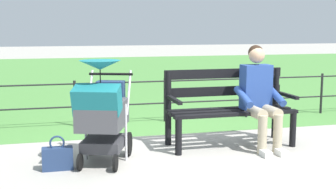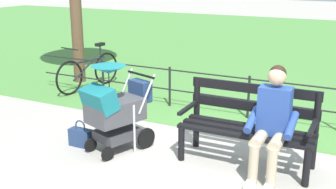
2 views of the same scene
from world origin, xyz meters
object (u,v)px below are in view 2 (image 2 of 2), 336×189
at_px(park_bench, 249,122).
at_px(bicycle, 89,71).
at_px(person_on_bench, 272,120).
at_px(handbag, 81,137).
at_px(stroller, 115,107).

relative_size(park_bench, bicycle, 0.97).
height_order(person_on_bench, handbag, person_on_bench).
height_order(park_bench, bicycle, park_bench).
height_order(park_bench, person_on_bench, person_on_bench).
relative_size(person_on_bench, handbag, 3.45).
distance_m(stroller, handbag, 0.69).
distance_m(park_bench, stroller, 1.70).
xyz_separation_m(person_on_bench, handbag, (2.46, 0.32, -0.55)).
bearing_deg(park_bench, handbag, 14.25).
bearing_deg(person_on_bench, bicycle, -26.45).
distance_m(park_bench, person_on_bench, 0.42).
height_order(park_bench, handbag, park_bench).
bearing_deg(person_on_bench, stroller, 6.22).
bearing_deg(handbag, person_on_bench, -172.58).
xyz_separation_m(park_bench, bicycle, (3.77, -1.81, -0.16)).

